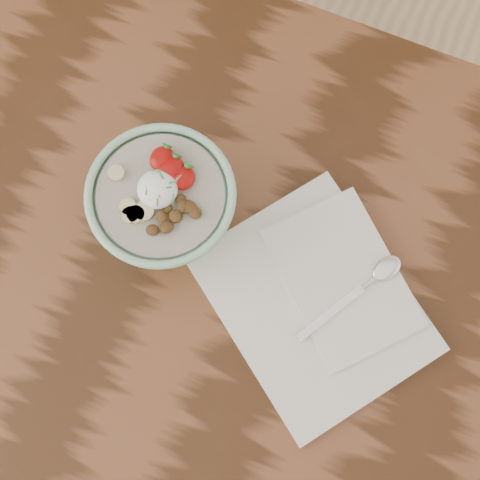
{
  "coord_description": "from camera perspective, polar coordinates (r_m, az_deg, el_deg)",
  "views": [
    {
      "loc": [
        21.16,
        -10.42,
        159.69
      ],
      "look_at": [
        14.19,
        6.56,
        85.72
      ],
      "focal_mm": 50.0,
      "sensor_mm": 36.0,
      "label": 1
    }
  ],
  "objects": [
    {
      "name": "table",
      "position": [
        0.97,
        -9.29,
        -3.24
      ],
      "size": [
        160.0,
        90.0,
        75.0
      ],
      "color": "#371D0D",
      "rests_on": "ground"
    },
    {
      "name": "breakfast_bowl",
      "position": [
        0.83,
        -6.52,
        3.12
      ],
      "size": [
        18.02,
        18.02,
        11.96
      ],
      "rotation": [
        0.0,
        0.0,
        -0.32
      ],
      "color": "#94C7A1",
      "rests_on": "table"
    },
    {
      "name": "napkin",
      "position": [
        0.86,
        6.84,
        -4.93
      ],
      "size": [
        35.4,
        34.2,
        1.7
      ],
      "rotation": [
        0.0,
        0.0,
        -0.63
      ],
      "color": "silver",
      "rests_on": "table"
    },
    {
      "name": "spoon",
      "position": [
        0.86,
        11.26,
        -3.33
      ],
      "size": [
        9.83,
        15.22,
        0.86
      ],
      "rotation": [
        0.0,
        0.0,
        -0.52
      ],
      "color": "silver",
      "rests_on": "napkin"
    }
  ]
}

